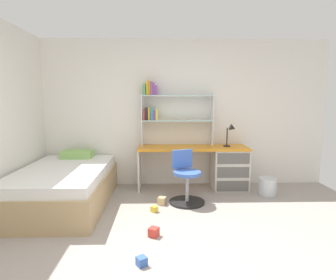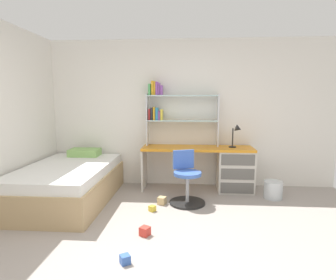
{
  "view_description": "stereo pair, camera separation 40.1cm",
  "coord_description": "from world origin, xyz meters",
  "px_view_note": "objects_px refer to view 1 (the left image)",
  "views": [
    {
      "loc": [
        -0.2,
        -2.36,
        1.5
      ],
      "look_at": [
        -0.09,
        1.6,
        0.94
      ],
      "focal_mm": 30.35,
      "sensor_mm": 36.0,
      "label": 1
    },
    {
      "loc": [
        0.2,
        -2.36,
        1.5
      ],
      "look_at": [
        -0.09,
        1.6,
        0.94
      ],
      "focal_mm": 30.35,
      "sensor_mm": 36.0,
      "label": 2
    }
  ],
  "objects_px": {
    "toy_block_red_2": "(154,232)",
    "toy_block_natural_1": "(162,201)",
    "toy_block_yellow_0": "(154,209)",
    "waste_bin": "(267,187)",
    "toy_block_blue_3": "(142,261)",
    "swivel_chair": "(186,183)",
    "desk": "(220,165)",
    "bed_platform": "(64,186)",
    "bookshelf_hutch": "(167,108)",
    "desk_lamp": "(231,132)"
  },
  "relations": [
    {
      "from": "toy_block_red_2",
      "to": "toy_block_natural_1",
      "type": "bearing_deg",
      "value": 84.24
    },
    {
      "from": "toy_block_yellow_0",
      "to": "toy_block_red_2",
      "type": "height_order",
      "value": "toy_block_red_2"
    },
    {
      "from": "waste_bin",
      "to": "toy_block_blue_3",
      "type": "distance_m",
      "value": 2.68
    },
    {
      "from": "swivel_chair",
      "to": "waste_bin",
      "type": "relative_size",
      "value": 2.74
    },
    {
      "from": "toy_block_natural_1",
      "to": "toy_block_red_2",
      "type": "bearing_deg",
      "value": -95.76
    },
    {
      "from": "toy_block_yellow_0",
      "to": "desk",
      "type": "bearing_deg",
      "value": 42.37
    },
    {
      "from": "waste_bin",
      "to": "bed_platform",
      "type": "bearing_deg",
      "value": -173.68
    },
    {
      "from": "bed_platform",
      "to": "toy_block_red_2",
      "type": "bearing_deg",
      "value": -37.45
    },
    {
      "from": "toy_block_yellow_0",
      "to": "toy_block_natural_1",
      "type": "height_order",
      "value": "toy_block_natural_1"
    },
    {
      "from": "bed_platform",
      "to": "toy_block_red_2",
      "type": "relative_size",
      "value": 19.79
    },
    {
      "from": "toy_block_blue_3",
      "to": "bookshelf_hutch",
      "type": "bearing_deg",
      "value": 83.26
    },
    {
      "from": "desk",
      "to": "bookshelf_hutch",
      "type": "xyz_separation_m",
      "value": [
        -0.91,
        0.15,
        0.96
      ]
    },
    {
      "from": "toy_block_natural_1",
      "to": "toy_block_red_2",
      "type": "relative_size",
      "value": 1.08
    },
    {
      "from": "toy_block_natural_1",
      "to": "waste_bin",
      "type": "bearing_deg",
      "value": 12.49
    },
    {
      "from": "desk",
      "to": "swivel_chair",
      "type": "xyz_separation_m",
      "value": [
        -0.64,
        -0.66,
        -0.1
      ]
    },
    {
      "from": "toy_block_yellow_0",
      "to": "toy_block_blue_3",
      "type": "xyz_separation_m",
      "value": [
        -0.09,
        -1.26,
        0.0
      ]
    },
    {
      "from": "toy_block_yellow_0",
      "to": "toy_block_natural_1",
      "type": "distance_m",
      "value": 0.29
    },
    {
      "from": "desk",
      "to": "desk_lamp",
      "type": "relative_size",
      "value": 4.78
    },
    {
      "from": "bookshelf_hutch",
      "to": "waste_bin",
      "type": "height_order",
      "value": "bookshelf_hutch"
    },
    {
      "from": "bookshelf_hutch",
      "to": "desk_lamp",
      "type": "height_order",
      "value": "bookshelf_hutch"
    },
    {
      "from": "waste_bin",
      "to": "desk_lamp",
      "type": "bearing_deg",
      "value": 146.38
    },
    {
      "from": "desk",
      "to": "toy_block_yellow_0",
      "type": "xyz_separation_m",
      "value": [
        -1.1,
        -1.01,
        -0.36
      ]
    },
    {
      "from": "toy_block_yellow_0",
      "to": "toy_block_red_2",
      "type": "relative_size",
      "value": 0.78
    },
    {
      "from": "desk_lamp",
      "to": "toy_block_yellow_0",
      "type": "distance_m",
      "value": 1.86
    },
    {
      "from": "desk",
      "to": "toy_block_red_2",
      "type": "xyz_separation_m",
      "value": [
        -1.1,
        -1.71,
        -0.35
      ]
    },
    {
      "from": "swivel_chair",
      "to": "bed_platform",
      "type": "height_order",
      "value": "swivel_chair"
    },
    {
      "from": "toy_block_yellow_0",
      "to": "toy_block_red_2",
      "type": "xyz_separation_m",
      "value": [
        0.01,
        -0.7,
        0.01
      ]
    },
    {
      "from": "toy_block_red_2",
      "to": "toy_block_blue_3",
      "type": "xyz_separation_m",
      "value": [
        -0.1,
        -0.56,
        -0.01
      ]
    },
    {
      "from": "toy_block_yellow_0",
      "to": "toy_block_red_2",
      "type": "distance_m",
      "value": 0.7
    },
    {
      "from": "bookshelf_hutch",
      "to": "toy_block_blue_3",
      "type": "bearing_deg",
      "value": -96.74
    },
    {
      "from": "desk_lamp",
      "to": "toy_block_natural_1",
      "type": "xyz_separation_m",
      "value": [
        -1.16,
        -0.72,
        -0.93
      ]
    },
    {
      "from": "bookshelf_hutch",
      "to": "waste_bin",
      "type": "distance_m",
      "value": 2.07
    },
    {
      "from": "swivel_chair",
      "to": "waste_bin",
      "type": "xyz_separation_m",
      "value": [
        1.33,
        0.3,
        -0.16
      ]
    },
    {
      "from": "desk_lamp",
      "to": "toy_block_natural_1",
      "type": "distance_m",
      "value": 1.65
    },
    {
      "from": "desk",
      "to": "bookshelf_hutch",
      "type": "relative_size",
      "value": 1.51
    },
    {
      "from": "bed_platform",
      "to": "toy_block_blue_3",
      "type": "height_order",
      "value": "bed_platform"
    },
    {
      "from": "toy_block_red_2",
      "to": "toy_block_yellow_0",
      "type": "bearing_deg",
      "value": 90.65
    },
    {
      "from": "desk",
      "to": "waste_bin",
      "type": "bearing_deg",
      "value": -27.8
    },
    {
      "from": "desk",
      "to": "toy_block_natural_1",
      "type": "xyz_separation_m",
      "value": [
        -1.0,
        -0.73,
        -0.35
      ]
    },
    {
      "from": "toy_block_natural_1",
      "to": "toy_block_blue_3",
      "type": "bearing_deg",
      "value": -97.27
    },
    {
      "from": "swivel_chair",
      "to": "toy_block_natural_1",
      "type": "xyz_separation_m",
      "value": [
        -0.36,
        -0.08,
        -0.24
      ]
    },
    {
      "from": "waste_bin",
      "to": "toy_block_blue_3",
      "type": "bearing_deg",
      "value": -134.57
    },
    {
      "from": "bookshelf_hutch",
      "to": "desk",
      "type": "bearing_deg",
      "value": -9.26
    },
    {
      "from": "swivel_chair",
      "to": "toy_block_blue_3",
      "type": "relative_size",
      "value": 9.01
    },
    {
      "from": "bed_platform",
      "to": "toy_block_natural_1",
      "type": "height_order",
      "value": "bed_platform"
    },
    {
      "from": "toy_block_red_2",
      "to": "waste_bin",
      "type": "bearing_deg",
      "value": 37.05
    },
    {
      "from": "bookshelf_hutch",
      "to": "toy_block_natural_1",
      "type": "xyz_separation_m",
      "value": [
        -0.09,
        -0.88,
        -1.31
      ]
    },
    {
      "from": "bookshelf_hutch",
      "to": "toy_block_natural_1",
      "type": "relative_size",
      "value": 11.4
    },
    {
      "from": "desk",
      "to": "toy_block_natural_1",
      "type": "relative_size",
      "value": 17.18
    },
    {
      "from": "desk_lamp",
      "to": "waste_bin",
      "type": "height_order",
      "value": "desk_lamp"
    }
  ]
}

